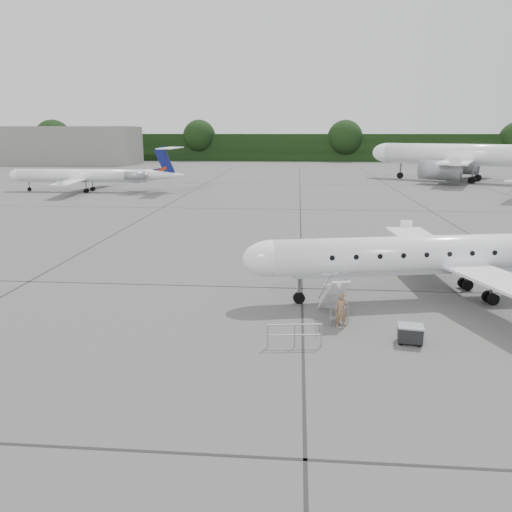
# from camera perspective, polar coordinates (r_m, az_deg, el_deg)

# --- Properties ---
(ground) EXTENTS (320.00, 320.00, 0.00)m
(ground) POSITION_cam_1_polar(r_m,az_deg,el_deg) (26.09, 18.38, -5.92)
(ground) COLOR #5D5D5B
(ground) RESTS_ON ground
(treeline) EXTENTS (260.00, 4.00, 8.00)m
(treeline) POSITION_cam_1_polar(r_m,az_deg,el_deg) (154.04, 7.24, 12.19)
(treeline) COLOR black
(treeline) RESTS_ON ground
(terminal_building) EXTENTS (40.00, 14.00, 10.00)m
(terminal_building) POSITION_cam_1_polar(r_m,az_deg,el_deg) (148.31, -21.16, 11.70)
(terminal_building) COLOR slate
(terminal_building) RESTS_ON ground
(main_regional_jet) EXTENTS (29.59, 23.92, 6.73)m
(main_regional_jet) POSITION_cam_1_polar(r_m,az_deg,el_deg) (28.14, 22.95, 2.22)
(main_regional_jet) COLOR white
(main_regional_jet) RESTS_ON ground
(airstair) EXTENTS (1.31, 2.42, 2.11)m
(airstair) POSITION_cam_1_polar(r_m,az_deg,el_deg) (23.83, 8.85, -4.56)
(airstair) COLOR white
(airstair) RESTS_ON ground
(passenger) EXTENTS (0.59, 0.39, 1.62)m
(passenger) POSITION_cam_1_polar(r_m,az_deg,el_deg) (22.74, 9.72, -6.17)
(passenger) COLOR #806046
(passenger) RESTS_ON ground
(safety_railing) EXTENTS (2.19, 0.36, 1.00)m
(safety_railing) POSITION_cam_1_polar(r_m,az_deg,el_deg) (20.59, 4.43, -9.12)
(safety_railing) COLOR #94969C
(safety_railing) RESTS_ON ground
(baggage_cart) EXTENTS (1.08, 0.93, 0.85)m
(baggage_cart) POSITION_cam_1_polar(r_m,az_deg,el_deg) (21.91, 17.22, -8.49)
(baggage_cart) COLOR black
(baggage_cart) RESTS_ON ground
(bg_narrowbody) EXTENTS (44.50, 40.62, 13.05)m
(bg_narrowbody) POSITION_cam_1_polar(r_m,az_deg,el_deg) (96.11, 23.00, 11.70)
(bg_narrowbody) COLOR white
(bg_narrowbody) RESTS_ON ground
(bg_regional_left) EXTENTS (24.87, 17.91, 6.52)m
(bg_regional_left) POSITION_cam_1_polar(r_m,az_deg,el_deg) (78.15, -19.27, 9.34)
(bg_regional_left) COLOR white
(bg_regional_left) RESTS_ON ground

